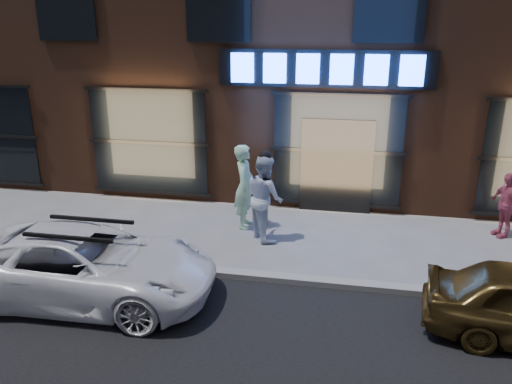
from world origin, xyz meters
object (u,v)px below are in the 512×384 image
passerby (506,205)px  white_suv (84,264)px  man_bowtie (245,187)px  man_cap (265,197)px

passerby → white_suv: 9.05m
man_bowtie → passerby: size_ratio=1.33×
man_cap → white_suv: size_ratio=0.42×
man_bowtie → passerby: (5.90, 0.56, -0.25)m
man_bowtie → passerby: bearing=-88.8°
man_cap → white_suv: bearing=105.3°
man_cap → white_suv: 4.14m
man_bowtie → man_cap: (0.57, -0.55, -0.03)m
white_suv → man_bowtie: bearing=-31.6°
man_bowtie → passerby: man_bowtie is taller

